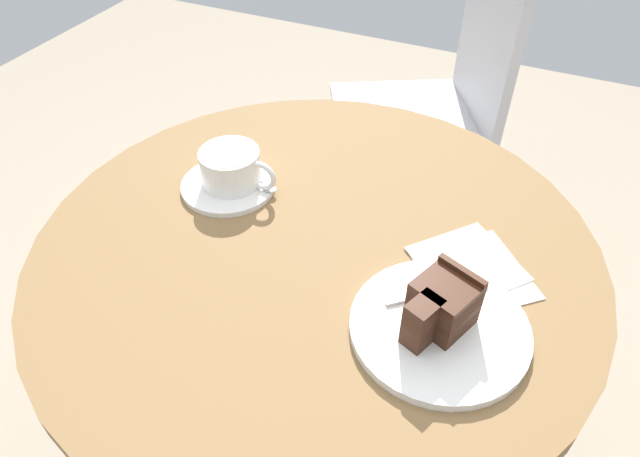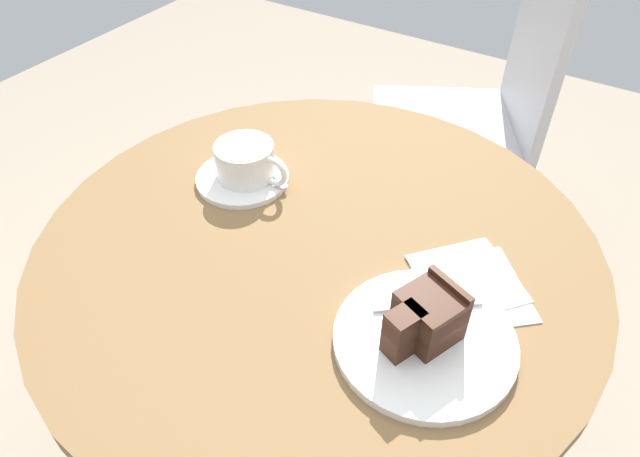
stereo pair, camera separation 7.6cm
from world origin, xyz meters
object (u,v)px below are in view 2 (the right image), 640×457
(saucer, at_px, (243,178))
(cafe_chair, at_px, (489,95))
(cake_slice, at_px, (426,318))
(coffee_cup, at_px, (246,160))
(fork, at_px, (440,302))
(teaspoon, at_px, (275,175))
(napkin, at_px, (469,284))
(cake_plate, at_px, (424,340))

(saucer, distance_m, cafe_chair, 0.78)
(saucer, xyz_separation_m, cake_slice, (0.37, -0.14, 0.04))
(coffee_cup, height_order, fork, coffee_cup)
(coffee_cup, relative_size, teaspoon, 1.36)
(teaspoon, height_order, napkin, teaspoon)
(coffee_cup, distance_m, cafe_chair, 0.78)
(teaspoon, bearing_deg, cake_slice, 6.33)
(cake_plate, height_order, cake_slice, cake_slice)
(fork, height_order, cafe_chair, cafe_chair)
(cake_slice, xyz_separation_m, napkin, (0.02, 0.12, -0.04))
(cake_slice, xyz_separation_m, cafe_chair, (-0.20, 0.88, -0.20))
(saucer, distance_m, napkin, 0.39)
(saucer, height_order, cafe_chair, cafe_chair)
(cafe_chair, bearing_deg, fork, -14.83)
(coffee_cup, relative_size, fork, 1.11)
(napkin, xyz_separation_m, cafe_chair, (-0.22, 0.77, -0.15))
(fork, bearing_deg, cake_plate, -125.17)
(saucer, distance_m, coffee_cup, 0.03)
(saucer, relative_size, napkin, 0.76)
(cake_plate, relative_size, fork, 1.93)
(teaspoon, bearing_deg, cafe_chair, 112.55)
(teaspoon, distance_m, cafe_chair, 0.75)
(teaspoon, xyz_separation_m, cafe_chair, (0.13, 0.72, -0.16))
(coffee_cup, distance_m, fork, 0.38)
(saucer, height_order, cake_slice, cake_slice)
(cake_slice, relative_size, fork, 0.91)
(teaspoon, distance_m, cake_slice, 0.37)
(napkin, bearing_deg, teaspoon, 172.35)
(napkin, bearing_deg, saucer, 177.07)
(cake_slice, relative_size, napkin, 0.53)
(cake_slice, bearing_deg, cafe_chair, 102.86)
(cake_plate, bearing_deg, teaspoon, 153.95)
(coffee_cup, distance_m, teaspoon, 0.05)
(cake_plate, bearing_deg, napkin, 84.66)
(saucer, xyz_separation_m, napkin, (0.39, -0.02, -0.00))
(cake_plate, bearing_deg, coffee_cup, 159.01)
(cake_slice, xyz_separation_m, fork, (-0.00, 0.06, -0.03))
(saucer, bearing_deg, cafe_chair, 77.11)
(cake_slice, bearing_deg, cake_plate, -12.09)
(coffee_cup, bearing_deg, fork, -13.17)
(saucer, xyz_separation_m, fork, (0.37, -0.08, 0.01))
(saucer, xyz_separation_m, cafe_chair, (0.17, 0.75, -0.16))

